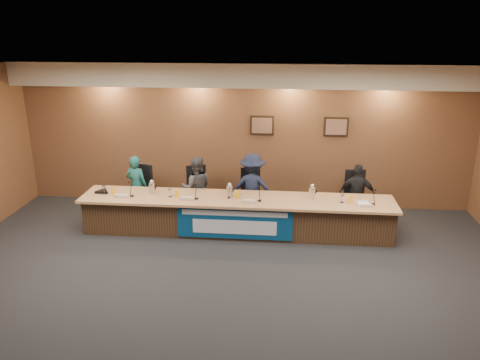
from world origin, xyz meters
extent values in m
plane|color=black|center=(0.00, 0.00, 0.00)|extent=(10.00, 10.00, 0.00)
cube|color=silver|center=(0.00, 0.00, 3.20)|extent=(10.00, 8.00, 0.04)
cube|color=brown|center=(0.00, 4.00, 1.60)|extent=(10.00, 0.04, 3.20)
cube|color=beige|center=(0.00, 3.75, 2.95)|extent=(10.00, 0.50, 0.50)
cube|color=#432C1A|center=(0.00, 2.40, 0.35)|extent=(6.00, 0.80, 0.70)
cube|color=tan|center=(0.00, 2.35, 0.72)|extent=(6.10, 0.95, 0.05)
cube|color=navy|center=(0.00, 1.99, 0.38)|extent=(2.20, 0.02, 0.65)
cube|color=silver|center=(0.00, 1.97, 0.58)|extent=(2.00, 0.01, 0.10)
cube|color=silver|center=(0.00, 1.97, 0.30)|extent=(1.60, 0.01, 0.28)
cube|color=black|center=(0.40, 3.97, 1.85)|extent=(0.52, 0.04, 0.42)
cube|color=black|center=(2.00, 3.97, 1.85)|extent=(0.52, 0.04, 0.42)
imported|color=#185550|center=(-2.21, 3.06, 0.67)|extent=(0.55, 0.43, 1.34)
imported|color=#434447|center=(-0.92, 3.06, 0.68)|extent=(0.74, 0.62, 1.35)
imported|color=#161D36|center=(0.26, 3.06, 0.72)|extent=(0.98, 0.61, 1.45)
imported|color=black|center=(2.41, 3.06, 0.64)|extent=(0.79, 0.41, 1.28)
cube|color=black|center=(-2.21, 3.16, 0.48)|extent=(0.63, 0.63, 0.08)
cube|color=black|center=(-0.92, 3.16, 0.48)|extent=(0.59, 0.59, 0.08)
cube|color=black|center=(0.26, 3.16, 0.48)|extent=(0.60, 0.60, 0.08)
cube|color=black|center=(2.41, 3.16, 0.48)|extent=(0.52, 0.52, 0.08)
cube|color=white|center=(-2.25, 2.13, 0.80)|extent=(0.24, 0.08, 0.10)
cylinder|color=black|center=(-2.05, 2.25, 0.76)|extent=(0.07, 0.07, 0.02)
cylinder|color=yellow|center=(-2.45, 2.31, 0.82)|extent=(0.06, 0.06, 0.15)
cylinder|color=silver|center=(-2.63, 2.31, 0.84)|extent=(0.08, 0.08, 0.18)
cube|color=white|center=(-0.95, 2.12, 0.80)|extent=(0.24, 0.08, 0.10)
cylinder|color=black|center=(-0.76, 2.22, 0.76)|extent=(0.07, 0.07, 0.02)
cylinder|color=yellow|center=(-1.15, 2.28, 0.82)|extent=(0.06, 0.06, 0.15)
cylinder|color=silver|center=(-1.30, 2.29, 0.84)|extent=(0.08, 0.08, 0.18)
cube|color=white|center=(0.26, 2.08, 0.80)|extent=(0.24, 0.08, 0.10)
cylinder|color=black|center=(0.46, 2.23, 0.76)|extent=(0.07, 0.07, 0.02)
cylinder|color=yellow|center=(0.03, 2.34, 0.82)|extent=(0.06, 0.06, 0.15)
cylinder|color=silver|center=(-0.15, 2.33, 0.84)|extent=(0.08, 0.08, 0.18)
cube|color=white|center=(2.43, 2.07, 0.80)|extent=(0.24, 0.08, 0.10)
cylinder|color=black|center=(2.58, 2.25, 0.76)|extent=(0.07, 0.07, 0.02)
cylinder|color=yellow|center=(2.18, 2.30, 0.82)|extent=(0.06, 0.06, 0.15)
cylinder|color=silver|center=(2.02, 2.29, 0.84)|extent=(0.08, 0.08, 0.18)
cylinder|color=silver|center=(-1.69, 2.42, 0.87)|extent=(0.12, 0.12, 0.23)
cylinder|color=silver|center=(-0.14, 2.42, 0.86)|extent=(0.12, 0.12, 0.22)
cylinder|color=silver|center=(1.46, 2.45, 0.87)|extent=(0.12, 0.12, 0.24)
cylinder|color=black|center=(-2.70, 2.40, 0.78)|extent=(0.32, 0.32, 0.05)
cube|color=white|center=(2.42, 2.28, 0.75)|extent=(0.26, 0.33, 0.01)
camera|label=1|loc=(0.88, -6.09, 4.00)|focal=35.00mm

